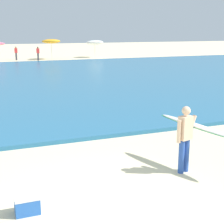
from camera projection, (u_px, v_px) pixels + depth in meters
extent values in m
plane|color=beige|center=(111.00, 206.00, 7.04)|extent=(160.00, 160.00, 0.00)
cube|color=teal|center=(18.00, 81.00, 23.53)|extent=(120.00, 28.00, 0.14)
cylinder|color=#284CA3|center=(181.00, 157.00, 8.57)|extent=(0.15, 0.15, 0.88)
cylinder|color=#284CA3|center=(186.00, 155.00, 8.68)|extent=(0.15, 0.15, 0.88)
cube|color=beige|center=(185.00, 128.00, 8.45)|extent=(0.39, 0.31, 0.60)
sphere|color=beige|center=(186.00, 111.00, 8.34)|extent=(0.22, 0.22, 0.22)
cylinder|color=beige|center=(179.00, 131.00, 8.32)|extent=(0.10, 0.10, 0.58)
cylinder|color=beige|center=(192.00, 125.00, 8.62)|extent=(0.33, 0.19, 0.51)
ellipsoid|color=white|center=(198.00, 126.00, 8.77)|extent=(1.00, 2.45, 0.21)
ellipsoid|color=green|center=(198.00, 127.00, 8.77)|extent=(1.05, 2.55, 0.17)
cylinder|color=beige|center=(52.00, 51.00, 40.77)|extent=(0.05, 0.05, 2.05)
ellipsoid|color=#F4A31E|center=(51.00, 41.00, 40.51)|extent=(2.18, 2.19, 0.58)
cylinder|color=beige|center=(95.00, 50.00, 43.47)|extent=(0.05, 0.05, 1.78)
ellipsoid|color=white|center=(95.00, 43.00, 43.23)|extent=(2.20, 2.24, 0.75)
cylinder|color=#383842|center=(16.00, 56.00, 39.75)|extent=(0.20, 0.20, 0.84)
cube|color=red|center=(16.00, 51.00, 39.58)|extent=(0.32, 0.20, 0.54)
sphere|color=#9E7051|center=(16.00, 47.00, 39.50)|extent=(0.20, 0.20, 0.20)
cylinder|color=#383842|center=(38.00, 57.00, 39.34)|extent=(0.20, 0.20, 0.84)
cube|color=red|center=(38.00, 51.00, 39.18)|extent=(0.32, 0.20, 0.54)
sphere|color=brown|center=(38.00, 48.00, 39.09)|extent=(0.20, 0.20, 0.20)
cube|color=blue|center=(27.00, 206.00, 6.74)|extent=(0.48, 0.34, 0.32)
cube|color=white|center=(27.00, 197.00, 6.70)|extent=(0.49, 0.35, 0.05)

